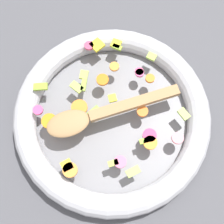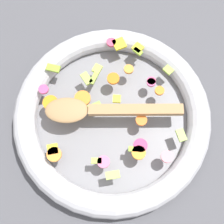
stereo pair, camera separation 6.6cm
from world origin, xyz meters
TOP-DOWN VIEW (x-y plane):
  - ground_plane at (0.00, 0.00)m, footprint 4.00×4.00m
  - skillet at (0.00, 0.00)m, footprint 0.43×0.43m
  - chopped_vegetables at (0.01, -0.01)m, footprint 0.34×0.33m
  - wooden_spoon at (0.02, 0.01)m, footprint 0.26×0.19m

SIDE VIEW (x-z plane):
  - ground_plane at x=0.00m, z-range 0.00..0.00m
  - skillet at x=0.00m, z-range 0.00..0.05m
  - chopped_vegetables at x=0.01m, z-range 0.05..0.06m
  - wooden_spoon at x=0.02m, z-range 0.06..0.07m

